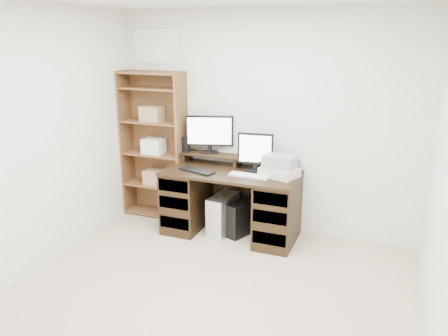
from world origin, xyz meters
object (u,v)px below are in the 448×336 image
Objects in this scene: tower_silver at (223,214)px; tower_black at (241,218)px; monitor_wide at (209,132)px; monitor_small at (255,151)px; desk at (231,202)px; printer at (279,172)px; bookshelf at (155,144)px.

tower_silver is 0.22m from tower_black.
monitor_wide is 1.26× the size of tower_black.
monitor_wide reaches higher than monitor_small.
tower_silver is at bearing -179.95° from desk.
tower_silver is 1.06× the size of tower_black.
desk is 0.23m from tower_black.
desk is at bearing -162.46° from monitor_small.
monitor_small is 1.15× the size of printer.
bookshelf is at bearing -167.21° from tower_black.
desk is at bearing -51.61° from monitor_wide.
monitor_wide is 1.06m from tower_black.
bookshelf is (-1.33, 0.10, -0.07)m from monitor_small.
tower_black is at bearing -162.94° from printer.
printer is at bearing -30.89° from monitor_wide.
tower_silver is at bearing -168.83° from monitor_small.
printer is (0.30, -0.08, -0.19)m from monitor_small.
monitor_small reaches higher than printer.
monitor_small is at bearing 25.10° from tower_silver.
printer is at bearing 21.44° from tower_black.
monitor_small is (0.24, 0.11, 0.59)m from desk.
monitor_wide reaches higher than tower_silver.
bookshelf is at bearing 166.76° from monitor_wide.
desk is 3.31× the size of tower_silver.
desk is 0.85m from monitor_wide.
printer is at bearing -22.71° from monitor_small.
desk reaches higher than tower_black.
tower_silver is (-0.34, -0.11, -0.76)m from monitor_small.
printer is at bearing 9.35° from tower_silver.
monitor_small is 1.00× the size of tower_black.
tower_black is (-0.12, -0.08, -0.79)m from monitor_small.
tower_black is at bearing -41.96° from monitor_wide.
printer is 0.86m from tower_silver.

